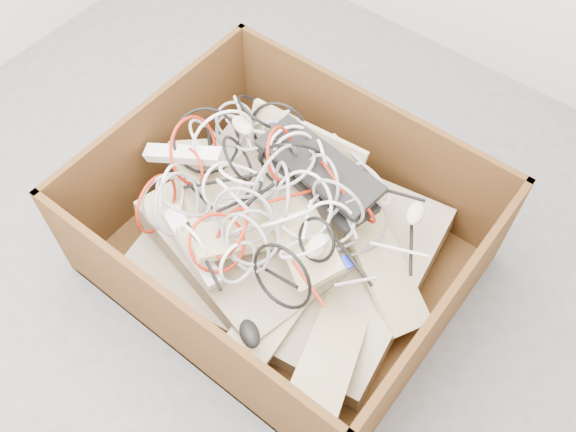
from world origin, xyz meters
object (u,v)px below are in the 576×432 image
Objects in this scene: power_strip_left at (184,154)px; vga_plug at (345,264)px; cardboard_box at (281,243)px; power_strip_right at (192,248)px.

power_strip_left is 0.72m from vga_plug.
power_strip_right is (-0.14, -0.29, 0.20)m from cardboard_box.
vga_plug is at bearing 48.08° from power_strip_right.
power_strip_left is 0.38m from power_strip_right.
power_strip_right is at bearing -116.42° from cardboard_box.
power_strip_left is (-0.42, -0.03, 0.24)m from cardboard_box.
cardboard_box is at bearing -16.45° from power_strip_left.
power_strip_right is at bearing -64.34° from power_strip_left.
cardboard_box is at bearing 81.78° from power_strip_right.
vga_plug is at bearing -7.14° from cardboard_box.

